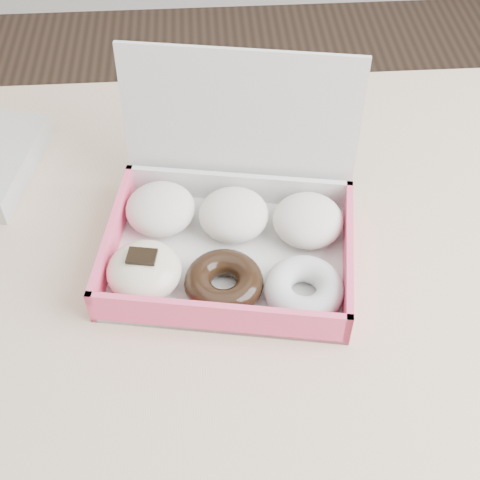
{
  "coord_description": "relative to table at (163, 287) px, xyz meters",
  "views": [
    {
      "loc": [
        0.07,
        -0.6,
        1.44
      ],
      "look_at": [
        0.11,
        -0.02,
        0.79
      ],
      "focal_mm": 50.0,
      "sensor_mm": 36.0,
      "label": 1
    }
  ],
  "objects": [
    {
      "name": "ground",
      "position": [
        0.0,
        0.0,
        -0.67
      ],
      "size": [
        4.0,
        4.0,
        0.0
      ],
      "primitive_type": "plane",
      "color": "black",
      "rests_on": "ground"
    },
    {
      "name": "table",
      "position": [
        0.0,
        0.0,
        0.0
      ],
      "size": [
        1.2,
        0.8,
        0.75
      ],
      "color": "tan",
      "rests_on": "ground"
    },
    {
      "name": "donut_box",
      "position": [
        0.1,
        -0.0,
        0.12
      ],
      "size": [
        0.36,
        0.32,
        0.23
      ],
      "rotation": [
        0.0,
        0.0,
        -0.17
      ],
      "color": "silver",
      "rests_on": "table"
    }
  ]
}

